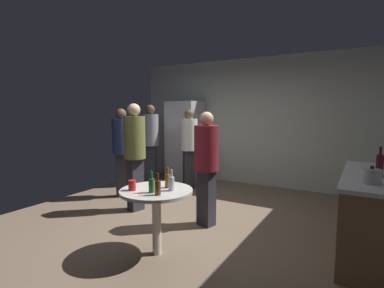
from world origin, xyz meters
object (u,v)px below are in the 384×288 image
object	(u,v)px
person_in_navy_shirt	(122,146)
person_in_white_shirt	(189,143)
person_in_gray_shirt	(151,138)
beer_bottle_brown	(158,187)
person_in_olive_shirt	(135,149)
beer_bottle_green	(152,185)
wine_bottle_on_counter	(380,164)
beer_bottle_clear	(171,183)
beer_bottle_amber	(168,180)
refrigerator	(185,141)
plastic_cup_red	(132,185)
person_in_maroon_shirt	(206,160)
kettle	(372,176)
foreground_table	(156,199)

from	to	relation	value
person_in_navy_shirt	person_in_white_shirt	distance (m)	1.34
person_in_gray_shirt	person_in_navy_shirt	bearing A→B (deg)	-18.04
beer_bottle_brown	person_in_olive_shirt	bearing A→B (deg)	138.62
beer_bottle_brown	beer_bottle_green	xyz separation A→B (m)	(-0.11, 0.04, 0.00)
wine_bottle_on_counter	beer_bottle_green	size ratio (longest dim) A/B	1.35
beer_bottle_brown	person_in_navy_shirt	world-z (taller)	person_in_navy_shirt
wine_bottle_on_counter	beer_bottle_clear	world-z (taller)	wine_bottle_on_counter
beer_bottle_amber	beer_bottle_clear	size ratio (longest dim) A/B	1.00
refrigerator	person_in_white_shirt	distance (m)	0.80
plastic_cup_red	person_in_maroon_shirt	bearing A→B (deg)	76.07
beer_bottle_green	person_in_white_shirt	bearing A→B (deg)	113.17
person_in_gray_shirt	person_in_maroon_shirt	distance (m)	2.57
kettle	foreground_table	size ratio (longest dim) A/B	0.30
foreground_table	beer_bottle_amber	distance (m)	0.24
refrigerator	person_in_gray_shirt	size ratio (longest dim) A/B	1.05
beer_bottle_amber	beer_bottle_green	bearing A→B (deg)	-96.64
beer_bottle_amber	person_in_white_shirt	bearing A→B (deg)	115.86
person_in_white_shirt	wine_bottle_on_counter	bearing A→B (deg)	17.78
plastic_cup_red	beer_bottle_green	bearing A→B (deg)	7.79
wine_bottle_on_counter	beer_bottle_green	xyz separation A→B (m)	(-2.06, -1.33, -0.20)
person_in_gray_shirt	beer_bottle_clear	bearing A→B (deg)	17.34
person_in_maroon_shirt	beer_bottle_clear	bearing A→B (deg)	18.71
beer_bottle_amber	beer_bottle_green	distance (m)	0.25
refrigerator	plastic_cup_red	distance (m)	3.63
beer_bottle_clear	beer_bottle_brown	bearing A→B (deg)	-97.06
beer_bottle_amber	person_in_navy_shirt	distance (m)	2.39
beer_bottle_amber	person_in_olive_shirt	distance (m)	1.54
beer_bottle_green	person_in_navy_shirt	xyz separation A→B (m)	(-1.94, 1.60, 0.13)
kettle	beer_bottle_clear	distance (m)	1.97
refrigerator	person_in_gray_shirt	distance (m)	0.84
person_in_maroon_shirt	foreground_table	bearing A→B (deg)	8.98
wine_bottle_on_counter	beer_bottle_amber	world-z (taller)	wine_bottle_on_counter
refrigerator	wine_bottle_on_counter	size ratio (longest dim) A/B	5.81
beer_bottle_brown	person_in_white_shirt	size ratio (longest dim) A/B	0.14
kettle	beer_bottle_brown	world-z (taller)	kettle
refrigerator	person_in_olive_shirt	bearing A→B (deg)	-79.31
person_in_olive_shirt	beer_bottle_green	bearing A→B (deg)	-29.70
beer_bottle_clear	person_in_maroon_shirt	bearing A→B (deg)	95.01
beer_bottle_amber	person_in_navy_shirt	world-z (taller)	person_in_navy_shirt
person_in_navy_shirt	person_in_maroon_shirt	distance (m)	2.05
beer_bottle_brown	person_in_olive_shirt	world-z (taller)	person_in_olive_shirt
wine_bottle_on_counter	person_in_navy_shirt	distance (m)	4.01
refrigerator	person_in_olive_shirt	xyz separation A→B (m)	(0.41, -2.19, 0.10)
foreground_table	beer_bottle_clear	size ratio (longest dim) A/B	3.48
beer_bottle_amber	refrigerator	bearing A→B (deg)	118.47
wine_bottle_on_counter	person_in_gray_shirt	world-z (taller)	person_in_gray_shirt
foreground_table	person_in_white_shirt	bearing A→B (deg)	113.54
beer_bottle_amber	person_in_olive_shirt	size ratio (longest dim) A/B	0.13
refrigerator	wine_bottle_on_counter	world-z (taller)	refrigerator
foreground_table	person_in_navy_shirt	size ratio (longest dim) A/B	0.49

